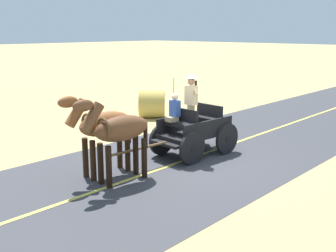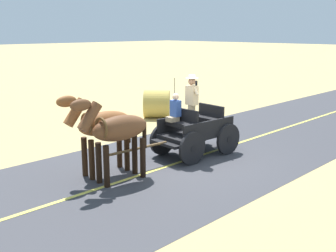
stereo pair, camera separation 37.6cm
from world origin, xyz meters
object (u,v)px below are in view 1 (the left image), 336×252
(hay_bale, at_px, (152,104))
(horse_near_side, at_px, (118,131))
(horse_drawn_carriage, at_px, (193,129))
(horse_off_side, at_px, (102,126))

(hay_bale, bearing_deg, horse_near_side, 128.99)
(horse_drawn_carriage, bearing_deg, horse_off_side, 79.07)
(horse_near_side, height_order, horse_off_side, same)
(horse_off_side, bearing_deg, horse_drawn_carriage, -100.93)
(horse_drawn_carriage, xyz_separation_m, horse_off_side, (0.58, 2.99, 0.51))
(horse_near_side, height_order, hay_bale, horse_near_side)
(horse_near_side, distance_m, horse_off_side, 0.70)
(horse_near_side, xyz_separation_m, hay_bale, (4.96, -6.12, -0.72))
(horse_drawn_carriage, distance_m, horse_off_side, 3.09)
(horse_near_side, xyz_separation_m, horse_off_side, (0.70, -0.05, 0.00))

